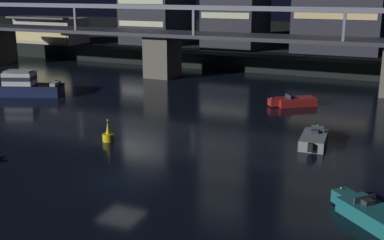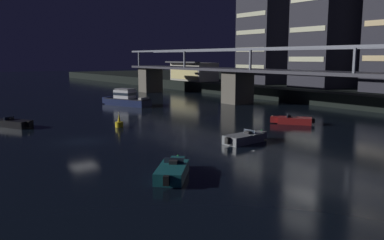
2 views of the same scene
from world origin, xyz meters
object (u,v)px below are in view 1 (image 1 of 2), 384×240
at_px(river_bridge, 270,50).
at_px(speedboat_near_right, 372,214).
at_px(waterfront_pavilion, 51,30).
at_px(cabin_cruiser_near_left, 23,86).
at_px(speedboat_mid_left, 294,102).
at_px(speedboat_near_center, 314,139).
at_px(channel_buoy, 108,135).

distance_m(river_bridge, speedboat_near_right, 36.53).
bearing_deg(waterfront_pavilion, river_bridge, -15.40).
height_order(cabin_cruiser_near_left, speedboat_mid_left, cabin_cruiser_near_left).
relative_size(speedboat_near_center, channel_buoy, 2.97).
height_order(river_bridge, speedboat_mid_left, river_bridge).
distance_m(waterfront_pavilion, cabin_cruiser_near_left, 35.36).
distance_m(cabin_cruiser_near_left, channel_buoy, 20.91).
bearing_deg(channel_buoy, speedboat_mid_left, 59.67).
bearing_deg(speedboat_mid_left, river_bridge, 119.03).
height_order(speedboat_mid_left, channel_buoy, channel_buoy).
distance_m(waterfront_pavilion, channel_buoy, 54.92).
bearing_deg(speedboat_near_center, cabin_cruiser_near_left, 172.00).
bearing_deg(cabin_cruiser_near_left, speedboat_mid_left, 14.63).
relative_size(waterfront_pavilion, speedboat_near_right, 2.78).
bearing_deg(speedboat_mid_left, waterfront_pavilion, 156.13).
distance_m(river_bridge, speedboat_near_center, 23.99).
relative_size(river_bridge, waterfront_pavilion, 7.58).
xyz_separation_m(waterfront_pavilion, channel_buoy, (38.18, -39.28, -3.96)).
bearing_deg(waterfront_pavilion, cabin_cruiser_near_left, -55.35).
bearing_deg(channel_buoy, speedboat_near_center, 21.27).
height_order(speedboat_near_center, speedboat_near_right, same).
height_order(waterfront_pavilion, cabin_cruiser_near_left, waterfront_pavilion).
relative_size(cabin_cruiser_near_left, channel_buoy, 5.27).
distance_m(river_bridge, speedboat_mid_left, 11.62).
height_order(river_bridge, speedboat_near_center, river_bridge).
relative_size(river_bridge, speedboat_near_center, 17.99).
xyz_separation_m(speedboat_near_center, channel_buoy, (-14.67, -5.71, 0.06)).
distance_m(river_bridge, waterfront_pavilion, 44.88).
bearing_deg(speedboat_near_center, speedboat_near_right, -66.39).
relative_size(cabin_cruiser_near_left, speedboat_near_center, 1.77).
height_order(speedboat_near_right, channel_buoy, channel_buoy).
bearing_deg(speedboat_near_right, river_bridge, 113.77).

